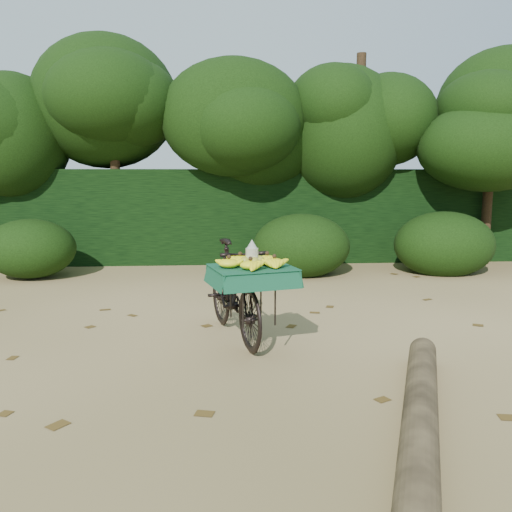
{
  "coord_description": "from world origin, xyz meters",
  "views": [
    {
      "loc": [
        0.07,
        -4.75,
        1.74
      ],
      "look_at": [
        0.44,
        0.39,
        0.95
      ],
      "focal_mm": 38.0,
      "sensor_mm": 36.0,
      "label": 1
    }
  ],
  "objects": [
    {
      "name": "ground",
      "position": [
        0.0,
        0.0,
        0.0
      ],
      "size": [
        80.0,
        80.0,
        0.0
      ],
      "primitive_type": "plane",
      "color": "tan",
      "rests_on": "ground"
    },
    {
      "name": "vendor_bicycle",
      "position": [
        0.25,
        0.79,
        0.53
      ],
      "size": [
        1.05,
        1.87,
        1.04
      ],
      "rotation": [
        0.0,
        0.0,
        0.26
      ],
      "color": "black",
      "rests_on": "ground"
    },
    {
      "name": "fallen_log",
      "position": [
        1.35,
        -1.58,
        0.12
      ],
      "size": [
        1.43,
        3.13,
        0.24
      ],
      "primitive_type": "cylinder",
      "rotation": [
        1.57,
        0.0,
        -0.38
      ],
      "color": "brown",
      "rests_on": "ground"
    },
    {
      "name": "hedge_backdrop",
      "position": [
        0.0,
        6.3,
        0.9
      ],
      "size": [
        26.0,
        1.8,
        1.8
      ],
      "primitive_type": "cube",
      "color": "black",
      "rests_on": "ground"
    },
    {
      "name": "tree_row",
      "position": [
        -0.65,
        5.5,
        2.0
      ],
      "size": [
        14.5,
        2.0,
        4.0
      ],
      "primitive_type": null,
      "color": "black",
      "rests_on": "ground"
    },
    {
      "name": "bush_clumps",
      "position": [
        0.5,
        4.3,
        0.45
      ],
      "size": [
        8.8,
        1.7,
        0.9
      ],
      "primitive_type": null,
      "color": "black",
      "rests_on": "ground"
    },
    {
      "name": "leaf_litter",
      "position": [
        0.0,
        0.65,
        0.01
      ],
      "size": [
        7.0,
        7.3,
        0.01
      ],
      "primitive_type": null,
      "color": "#4E3814",
      "rests_on": "ground"
    }
  ]
}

